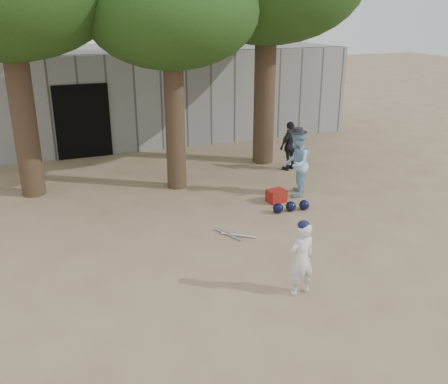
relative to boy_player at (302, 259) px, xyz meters
name	(u,v)px	position (x,y,z in m)	size (l,w,h in m)	color
ground	(214,265)	(-0.94, 1.39, -0.61)	(70.00, 70.00, 0.00)	#937C5E
boy_player	(302,259)	(0.00, 0.00, 0.00)	(0.44, 0.29, 1.22)	silver
spectator_blue	(296,164)	(2.13, 3.94, 0.19)	(0.78, 0.60, 1.60)	#8DBADA
spectator_dark	(290,146)	(3.01, 5.81, 0.07)	(0.80, 0.33, 1.37)	black
red_bag	(276,196)	(1.50, 3.70, -0.46)	(0.42, 0.32, 0.30)	maroon
back_building	(108,93)	(-0.94, 11.72, 0.89)	(16.00, 5.24, 3.00)	gray
helmet_row	(291,206)	(1.54, 3.07, -0.49)	(0.87, 0.27, 0.23)	black
bat_pile	(234,235)	(-0.15, 2.36, -0.58)	(0.64, 0.71, 0.06)	silver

